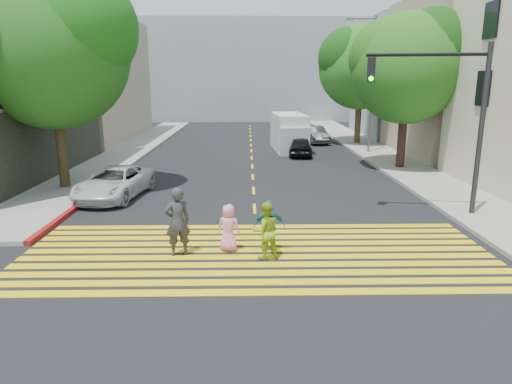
{
  "coord_description": "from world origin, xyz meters",
  "views": [
    {
      "loc": [
        -0.26,
        -11.01,
        4.83
      ],
      "look_at": [
        0.0,
        3.0,
        1.4
      ],
      "focal_mm": 32.0,
      "sensor_mm": 36.0,
      "label": 1
    }
  ],
  "objects_px": {
    "pedestrian_child": "(229,228)",
    "dark_car_near": "(300,146)",
    "white_van": "(290,133)",
    "silver_car": "(288,127)",
    "tree_right_near": "(409,62)",
    "pedestrian_man": "(178,222)",
    "traffic_signal": "(450,107)",
    "tree_right_far": "(362,62)",
    "tree_left": "(53,44)",
    "pedestrian_woman": "(265,231)",
    "white_sedan": "(114,183)",
    "pedestrian_extra": "(269,226)",
    "dark_car_parked": "(314,135)"
  },
  "relations": [
    {
      "from": "tree_right_far",
      "to": "silver_car",
      "type": "relative_size",
      "value": 2.06
    },
    {
      "from": "pedestrian_extra",
      "to": "silver_car",
      "type": "height_order",
      "value": "pedestrian_extra"
    },
    {
      "from": "pedestrian_man",
      "to": "white_van",
      "type": "height_order",
      "value": "white_van"
    },
    {
      "from": "tree_left",
      "to": "pedestrian_woman",
      "type": "distance_m",
      "value": 13.32
    },
    {
      "from": "tree_left",
      "to": "white_sedan",
      "type": "distance_m",
      "value": 6.43
    },
    {
      "from": "pedestrian_man",
      "to": "pedestrian_extra",
      "type": "height_order",
      "value": "pedestrian_man"
    },
    {
      "from": "tree_right_far",
      "to": "traffic_signal",
      "type": "relative_size",
      "value": 1.5
    },
    {
      "from": "tree_left",
      "to": "tree_right_near",
      "type": "height_order",
      "value": "tree_left"
    },
    {
      "from": "tree_left",
      "to": "pedestrian_man",
      "type": "distance_m",
      "value": 11.56
    },
    {
      "from": "pedestrian_woman",
      "to": "dark_car_parked",
      "type": "xyz_separation_m",
      "value": [
        4.83,
        24.18,
        -0.14
      ]
    },
    {
      "from": "white_van",
      "to": "tree_right_far",
      "type": "bearing_deg",
      "value": 24.07
    },
    {
      "from": "white_van",
      "to": "silver_car",
      "type": "bearing_deg",
      "value": 81.54
    },
    {
      "from": "pedestrian_woman",
      "to": "dark_car_near",
      "type": "distance_m",
      "value": 18.15
    },
    {
      "from": "tree_right_near",
      "to": "pedestrian_man",
      "type": "bearing_deg",
      "value": -129.75
    },
    {
      "from": "pedestrian_extra",
      "to": "dark_car_near",
      "type": "distance_m",
      "value": 17.57
    },
    {
      "from": "pedestrian_extra",
      "to": "traffic_signal",
      "type": "distance_m",
      "value": 7.95
    },
    {
      "from": "pedestrian_man",
      "to": "white_sedan",
      "type": "height_order",
      "value": "pedestrian_man"
    },
    {
      "from": "tree_right_near",
      "to": "dark_car_parked",
      "type": "relative_size",
      "value": 2.11
    },
    {
      "from": "tree_right_near",
      "to": "dark_car_parked",
      "type": "bearing_deg",
      "value": 106.39
    },
    {
      "from": "white_van",
      "to": "pedestrian_man",
      "type": "bearing_deg",
      "value": -107.83
    },
    {
      "from": "tree_right_far",
      "to": "pedestrian_extra",
      "type": "height_order",
      "value": "tree_right_far"
    },
    {
      "from": "white_sedan",
      "to": "silver_car",
      "type": "relative_size",
      "value": 1.04
    },
    {
      "from": "pedestrian_woman",
      "to": "dark_car_near",
      "type": "relative_size",
      "value": 0.44
    },
    {
      "from": "pedestrian_man",
      "to": "dark_car_near",
      "type": "bearing_deg",
      "value": -128.46
    },
    {
      "from": "pedestrian_man",
      "to": "pedestrian_child",
      "type": "bearing_deg",
      "value": 170.92
    },
    {
      "from": "pedestrian_woman",
      "to": "pedestrian_extra",
      "type": "height_order",
      "value": "pedestrian_woman"
    },
    {
      "from": "pedestrian_woman",
      "to": "silver_car",
      "type": "distance_m",
      "value": 30.7
    },
    {
      "from": "pedestrian_child",
      "to": "tree_right_far",
      "type": "bearing_deg",
      "value": -95.2
    },
    {
      "from": "white_sedan",
      "to": "dark_car_near",
      "type": "relative_size",
      "value": 1.25
    },
    {
      "from": "tree_left",
      "to": "tree_right_far",
      "type": "relative_size",
      "value": 1.03
    },
    {
      "from": "pedestrian_man",
      "to": "traffic_signal",
      "type": "height_order",
      "value": "traffic_signal"
    },
    {
      "from": "dark_car_near",
      "to": "traffic_signal",
      "type": "xyz_separation_m",
      "value": [
        3.56,
        -13.88,
        3.32
      ]
    },
    {
      "from": "dark_car_near",
      "to": "dark_car_parked",
      "type": "distance_m",
      "value": 6.54
    },
    {
      "from": "pedestrian_child",
      "to": "traffic_signal",
      "type": "relative_size",
      "value": 0.23
    },
    {
      "from": "white_sedan",
      "to": "dark_car_near",
      "type": "height_order",
      "value": "white_sedan"
    },
    {
      "from": "tree_right_near",
      "to": "traffic_signal",
      "type": "xyz_separation_m",
      "value": [
        -1.56,
        -8.99,
        -1.82
      ]
    },
    {
      "from": "tree_right_far",
      "to": "pedestrian_child",
      "type": "relative_size",
      "value": 6.56
    },
    {
      "from": "tree_right_near",
      "to": "pedestrian_child",
      "type": "xyz_separation_m",
      "value": [
        -9.15,
        -12.41,
        -5.07
      ]
    },
    {
      "from": "traffic_signal",
      "to": "tree_right_far",
      "type": "bearing_deg",
      "value": 94.32
    },
    {
      "from": "tree_left",
      "to": "pedestrian_child",
      "type": "distance_m",
      "value": 12.32
    },
    {
      "from": "tree_left",
      "to": "pedestrian_child",
      "type": "xyz_separation_m",
      "value": [
        7.65,
        -7.83,
        -5.64
      ]
    },
    {
      "from": "silver_car",
      "to": "pedestrian_man",
      "type": "bearing_deg",
      "value": 73.17
    },
    {
      "from": "tree_left",
      "to": "tree_right_far",
      "type": "height_order",
      "value": "tree_left"
    },
    {
      "from": "dark_car_parked",
      "to": "pedestrian_extra",
      "type": "bearing_deg",
      "value": -111.07
    },
    {
      "from": "dark_car_near",
      "to": "white_van",
      "type": "relative_size",
      "value": 0.67
    },
    {
      "from": "pedestrian_woman",
      "to": "pedestrian_child",
      "type": "bearing_deg",
      "value": -45.3
    },
    {
      "from": "tree_right_near",
      "to": "silver_car",
      "type": "relative_size",
      "value": 1.92
    },
    {
      "from": "tree_left",
      "to": "tree_right_near",
      "type": "xyz_separation_m",
      "value": [
        16.81,
        4.58,
        -0.57
      ]
    },
    {
      "from": "pedestrian_child",
      "to": "dark_car_near",
      "type": "height_order",
      "value": "pedestrian_child"
    },
    {
      "from": "tree_right_near",
      "to": "dark_car_parked",
      "type": "xyz_separation_m",
      "value": [
        -3.28,
        11.16,
        -5.1
      ]
    }
  ]
}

